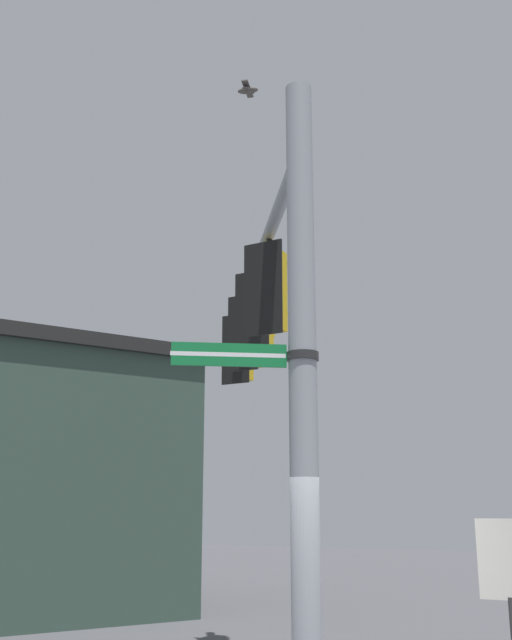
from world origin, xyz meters
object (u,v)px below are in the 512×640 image
object	(u,v)px
street_name_sign	(266,356)
traffic_light_arm_end	(241,350)
traffic_light_mid_outer	(249,335)
bird_flying	(248,90)
traffic_light_nearest_pole	(270,291)
traffic_light_mid_inner	(258,315)
historical_marker	(512,597)

from	to	relation	value
street_name_sign	traffic_light_arm_end	bearing A→B (deg)	123.21
traffic_light_mid_outer	traffic_light_arm_end	bearing A→B (deg)	126.67
traffic_light_arm_end	bird_flying	bearing A→B (deg)	-58.17
traffic_light_nearest_pole	traffic_light_mid_inner	xyz separation A→B (m)	(-0.73, 0.98, 0.00)
traffic_light_nearest_pole	street_name_sign	bearing A→B (deg)	-62.34
traffic_light_mid_inner	street_name_sign	bearing A→B (deg)	-59.20
traffic_light_mid_inner	street_name_sign	size ratio (longest dim) A/B	1.13
traffic_light_nearest_pole	traffic_light_mid_inner	world-z (taller)	same
traffic_light_mid_inner	bird_flying	size ratio (longest dim) A/B	3.18
traffic_light_nearest_pole	traffic_light_mid_outer	world-z (taller)	same
traffic_light_mid_outer	bird_flying	distance (m)	3.99
traffic_light_arm_end	historical_marker	xyz separation A→B (m)	(4.98, -3.24, -3.54)
traffic_light_mid_inner	bird_flying	distance (m)	3.13
street_name_sign	bird_flying	bearing A→B (deg)	126.99
traffic_light_nearest_pole	traffic_light_arm_end	size ratio (longest dim) A/B	1.00
traffic_light_mid_outer	bird_flying	world-z (taller)	bird_flying
traffic_light_mid_outer	street_name_sign	xyz separation A→B (m)	(2.53, -4.00, -1.31)
traffic_light_nearest_pole	street_name_sign	world-z (taller)	traffic_light_nearest_pole
historical_marker	traffic_light_mid_outer	bearing A→B (deg)	152.03
traffic_light_mid_inner	historical_marker	bearing A→B (deg)	-19.88
traffic_light_arm_end	bird_flying	distance (m)	5.01
traffic_light_arm_end	traffic_light_mid_outer	bearing A→B (deg)	-53.33
historical_marker	traffic_light_nearest_pole	bearing A→B (deg)	174.13
traffic_light_mid_outer	historical_marker	world-z (taller)	traffic_light_mid_outer
street_name_sign	traffic_light_mid_outer	bearing A→B (deg)	122.31
traffic_light_arm_end	street_name_sign	size ratio (longest dim) A/B	1.13
traffic_light_mid_outer	bird_flying	xyz separation A→B (m)	(1.57, -2.72, 2.46)
traffic_light_arm_end	street_name_sign	world-z (taller)	traffic_light_arm_end
street_name_sign	historical_marker	size ratio (longest dim) A/B	0.55
bird_flying	traffic_light_mid_inner	bearing A→B (deg)	115.66
traffic_light_arm_end	historical_marker	bearing A→B (deg)	-33.05
traffic_light_mid_inner	traffic_light_mid_outer	bearing A→B (deg)	126.67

